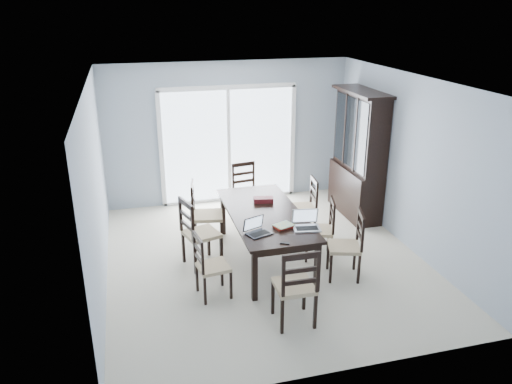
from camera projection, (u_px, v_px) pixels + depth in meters
floor at (265, 259)px, 7.37m from camera, size 5.00×5.00×0.00m
ceiling at (266, 81)px, 6.44m from camera, size 5.00×5.00×0.00m
back_wall at (228, 133)px, 9.16m from camera, size 4.50×0.02×2.60m
wall_left at (96, 191)px, 6.37m from camera, size 0.02×5.00×2.60m
wall_right at (410, 163)px, 7.45m from camera, size 0.02×5.00×2.60m
balcony at (220, 184)px, 10.55m from camera, size 4.50×2.00×0.10m
railing at (211, 144)px, 11.24m from camera, size 4.50×0.06×1.10m
dining_table at (265, 217)px, 7.13m from camera, size 1.00×2.20×0.75m
china_hutch at (358, 156)px, 8.60m from camera, size 0.50×1.38×2.20m
sliding_door at (229, 145)px, 9.22m from camera, size 2.52×0.05×2.18m
chair_left_near at (206, 259)px, 6.25m from camera, size 0.44×0.43×1.01m
chair_left_mid at (195, 226)px, 6.95m from camera, size 0.57×0.56×1.19m
chair_left_far at (201, 207)px, 7.60m from camera, size 0.53×0.52×1.19m
chair_right_near at (352, 238)px, 6.71m from camera, size 0.53×0.52×1.10m
chair_right_mid at (325, 223)px, 7.25m from camera, size 0.50×0.49×1.05m
chair_right_far at (307, 200)px, 8.04m from camera, size 0.46×0.45×1.07m
chair_end_near at (297, 280)px, 5.64m from camera, size 0.45×0.46×1.17m
chair_end_far at (246, 185)px, 8.61m from camera, size 0.48×0.50×1.13m
laptop_dark at (259, 231)px, 6.42m from camera, size 0.36×0.31×0.21m
laptop_silver at (307, 225)px, 6.56m from camera, size 0.39×0.30×0.24m
book_stack at (283, 226)px, 6.63m from camera, size 0.30×0.27×0.04m
cell_phone at (285, 243)px, 6.19m from camera, size 0.13×0.10×0.01m
game_box at (263, 200)px, 7.46m from camera, size 0.31×0.19×0.07m
hot_tub at (183, 160)px, 10.20m from camera, size 2.21×2.02×1.04m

